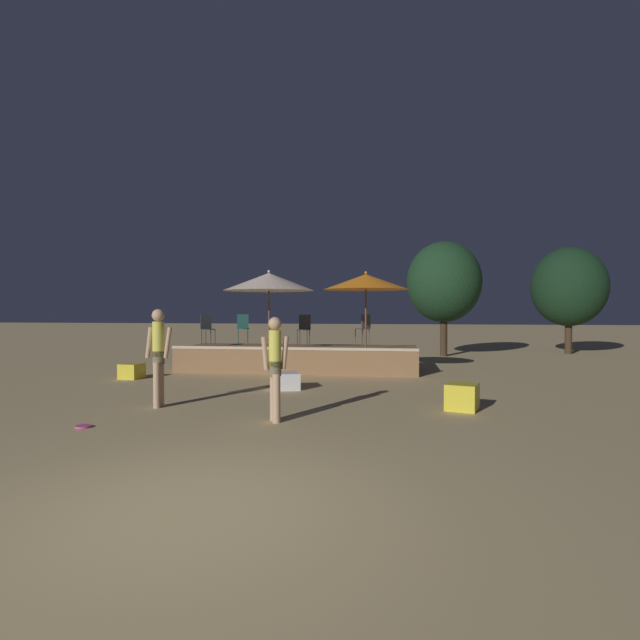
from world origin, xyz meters
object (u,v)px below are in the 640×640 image
(person_1, at_px, (158,353))
(frisbee_disc, at_px, (83,426))
(patio_umbrella_1, at_px, (366,282))
(bistro_chair_2, at_px, (304,326))
(background_tree_0, at_px, (569,287))
(cube_seat_2, at_px, (285,381))
(person_0, at_px, (275,365))
(bistro_chair_1, at_px, (364,326))
(cube_seat_1, at_px, (132,371))
(background_tree_1, at_px, (444,282))
(patio_umbrella_0, at_px, (269,282))
(bistro_chair_3, at_px, (207,326))
(bistro_chair_0, at_px, (243,325))
(cube_seat_0, at_px, (462,397))

(person_1, relative_size, frisbee_disc, 8.08)
(patio_umbrella_1, bearing_deg, bistro_chair_2, 153.51)
(person_1, height_order, background_tree_0, background_tree_0)
(cube_seat_2, distance_m, frisbee_disc, 4.70)
(cube_seat_2, bearing_deg, person_0, -80.28)
(bistro_chair_1, bearing_deg, cube_seat_1, -17.03)
(patio_umbrella_1, bearing_deg, cube_seat_2, -122.93)
(bistro_chair_1, xyz_separation_m, bistro_chair_2, (-1.75, -0.74, 0.00))
(patio_umbrella_1, bearing_deg, background_tree_1, 66.90)
(patio_umbrella_1, height_order, background_tree_0, background_tree_0)
(frisbee_disc, bearing_deg, bistro_chair_2, 74.96)
(cube_seat_2, bearing_deg, frisbee_disc, -118.86)
(cube_seat_1, distance_m, person_0, 6.66)
(cube_seat_1, xyz_separation_m, person_1, (2.52, -3.53, 0.82))
(bistro_chair_1, bearing_deg, background_tree_0, 173.31)
(cube_seat_1, distance_m, cube_seat_2, 4.54)
(cube_seat_2, xyz_separation_m, background_tree_0, (9.57, 10.67, 2.58))
(person_0, xyz_separation_m, person_1, (-2.44, 0.86, 0.10))
(patio_umbrella_0, height_order, bistro_chair_3, patio_umbrella_0)
(person_1, distance_m, bistro_chair_1, 7.54)
(patio_umbrella_1, relative_size, bistro_chair_2, 3.20)
(patio_umbrella_0, distance_m, frisbee_disc, 7.23)
(person_0, bearing_deg, bistro_chair_0, -7.12)
(background_tree_0, bearing_deg, frisbee_disc, -128.68)
(cube_seat_1, relative_size, person_1, 0.31)
(bistro_chair_3, bearing_deg, patio_umbrella_1, -55.63)
(cube_seat_2, height_order, background_tree_1, background_tree_1)
(cube_seat_0, distance_m, bistro_chair_1, 6.61)
(bistro_chair_0, bearing_deg, frisbee_disc, -108.04)
(cube_seat_0, height_order, bistro_chair_2, bistro_chair_2)
(person_1, relative_size, background_tree_0, 0.42)
(bistro_chair_2, height_order, bistro_chair_3, same)
(bistro_chair_1, bearing_deg, patio_umbrella_0, -10.50)
(frisbee_disc, height_order, background_tree_1, background_tree_1)
(cube_seat_1, distance_m, bistro_chair_1, 6.84)
(cube_seat_0, height_order, bistro_chair_0, bistro_chair_0)
(patio_umbrella_1, bearing_deg, person_0, -100.90)
(person_1, bearing_deg, bistro_chair_2, -19.97)
(bistro_chair_2, xyz_separation_m, frisbee_disc, (-2.06, -7.67, -1.30))
(patio_umbrella_0, height_order, cube_seat_0, patio_umbrella_0)
(cube_seat_1, height_order, bistro_chair_1, bistro_chair_1)
(person_0, relative_size, frisbee_disc, 7.51)
(patio_umbrella_1, xyz_separation_m, background_tree_0, (7.88, 8.06, 0.18))
(cube_seat_0, relative_size, bistro_chair_2, 0.75)
(person_1, relative_size, bistro_chair_3, 2.04)
(frisbee_disc, bearing_deg, cube_seat_1, 112.14)
(patio_umbrella_1, height_order, bistro_chair_3, patio_umbrella_1)
(bistro_chair_0, xyz_separation_m, bistro_chair_1, (3.85, 0.12, 0.00))
(patio_umbrella_1, bearing_deg, background_tree_0, 45.65)
(cube_seat_1, height_order, background_tree_1, background_tree_1)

